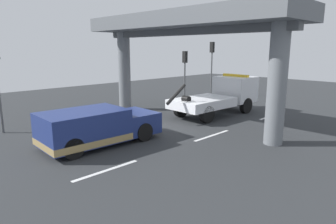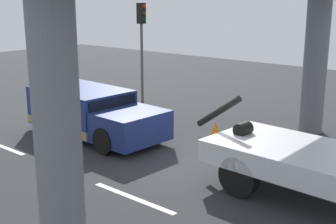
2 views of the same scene
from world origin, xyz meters
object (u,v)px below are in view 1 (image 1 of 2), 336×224
object	(u,v)px
tow_truck_white	(222,95)
traffic_cone_orange	(136,116)
traffic_light_mid	(212,57)
towed_van_green	(96,127)
traffic_light_far	(185,65)

from	to	relation	value
tow_truck_white	traffic_cone_orange	xyz separation A→B (m)	(-5.48, 2.04, -0.85)
tow_truck_white	traffic_light_mid	size ratio (longest dim) A/B	1.55
towed_van_green	traffic_light_far	xyz separation A→B (m)	(11.22, 4.95, 2.10)
traffic_cone_orange	towed_van_green	bearing A→B (deg)	-152.12
tow_truck_white	towed_van_green	size ratio (longest dim) A/B	1.38
traffic_light_far	traffic_light_mid	world-z (taller)	traffic_light_mid
tow_truck_white	traffic_light_mid	bearing A→B (deg)	42.44
tow_truck_white	towed_van_green	bearing A→B (deg)	179.79
tow_truck_white	traffic_light_far	world-z (taller)	traffic_light_far
traffic_light_mid	traffic_light_far	bearing A→B (deg)	180.00
traffic_light_far	tow_truck_white	bearing A→B (deg)	-111.36
traffic_light_mid	traffic_cone_orange	bearing A→B (deg)	-164.95
towed_van_green	traffic_light_mid	xyz separation A→B (m)	(14.72, 4.95, 2.63)
tow_truck_white	traffic_light_mid	world-z (taller)	traffic_light_mid
traffic_light_far	traffic_light_mid	distance (m)	3.54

